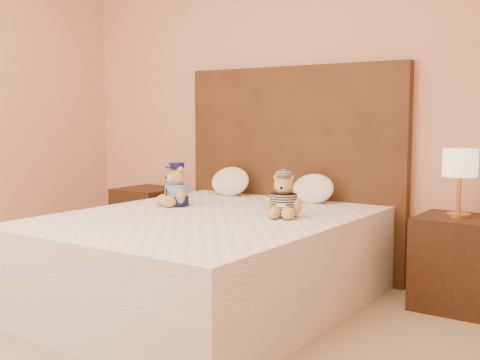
% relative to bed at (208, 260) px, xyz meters
% --- Properties ---
extents(bed, '(1.60, 2.00, 0.55)m').
position_rel_bed_xyz_m(bed, '(0.00, 0.00, 0.00)').
color(bed, white).
rests_on(bed, ground).
extents(headboard, '(1.75, 0.08, 1.50)m').
position_rel_bed_xyz_m(headboard, '(0.00, 1.01, 0.47)').
color(headboard, '#523118').
rests_on(headboard, ground).
extents(nightstand_left, '(0.45, 0.45, 0.55)m').
position_rel_bed_xyz_m(nightstand_left, '(-1.25, 0.80, -0.00)').
color(nightstand_left, '#382312').
rests_on(nightstand_left, ground).
extents(nightstand_right, '(0.45, 0.45, 0.55)m').
position_rel_bed_xyz_m(nightstand_right, '(1.25, 0.80, -0.00)').
color(nightstand_right, '#382312').
rests_on(nightstand_right, ground).
extents(lamp, '(0.20, 0.20, 0.40)m').
position_rel_bed_xyz_m(lamp, '(1.25, 0.80, 0.57)').
color(lamp, gold).
rests_on(lamp, nightstand_right).
extents(teddy_police, '(0.31, 0.31, 0.28)m').
position_rel_bed_xyz_m(teddy_police, '(-0.41, 0.19, 0.42)').
color(teddy_police, tan).
rests_on(teddy_police, bed).
extents(teddy_prisoner, '(0.29, 0.29, 0.26)m').
position_rel_bed_xyz_m(teddy_prisoner, '(0.41, 0.20, 0.40)').
color(teddy_prisoner, tan).
rests_on(teddy_prisoner, bed).
extents(pillow_left, '(0.33, 0.21, 0.23)m').
position_rel_bed_xyz_m(pillow_left, '(-0.43, 0.83, 0.39)').
color(pillow_left, white).
rests_on(pillow_left, bed).
extents(pillow_right, '(0.31, 0.20, 0.22)m').
position_rel_bed_xyz_m(pillow_right, '(0.27, 0.83, 0.38)').
color(pillow_right, white).
rests_on(pillow_right, bed).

